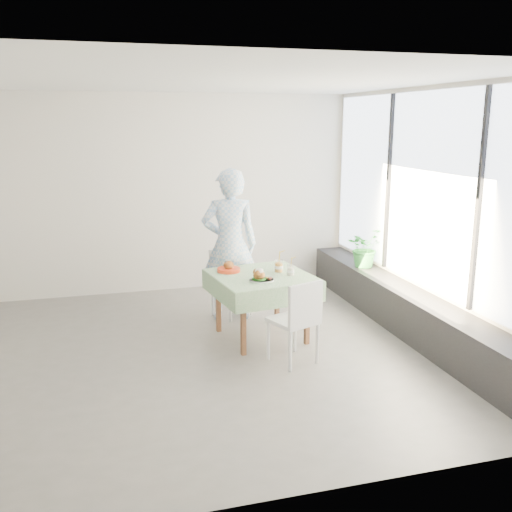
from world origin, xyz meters
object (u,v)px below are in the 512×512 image
object	(u,v)px
cafe_table	(261,299)
chair_far	(231,295)
diner	(230,245)
juice_cup_orange	(279,266)
potted_plant	(365,247)
main_dish	(260,277)
chair_near	(294,337)

from	to	relation	value
cafe_table	chair_far	xyz separation A→B (m)	(-0.15, 0.87, -0.20)
diner	juice_cup_orange	bearing A→B (deg)	128.40
chair_far	juice_cup_orange	world-z (taller)	juice_cup_orange
diner	potted_plant	xyz separation A→B (m)	(1.88, 0.13, -0.17)
cafe_table	potted_plant	size ratio (longest dim) A/B	2.21
chair_far	main_dish	xyz separation A→B (m)	(0.08, -1.10, 0.53)
potted_plant	juice_cup_orange	bearing A→B (deg)	-150.80
chair_near	cafe_table	bearing A→B (deg)	99.90
potted_plant	main_dish	bearing A→B (deg)	-147.68
chair_near	juice_cup_orange	world-z (taller)	juice_cup_orange
chair_far	main_dish	size ratio (longest dim) A/B	3.09
juice_cup_orange	chair_near	bearing A→B (deg)	-96.61
cafe_table	main_dish	distance (m)	0.41
juice_cup_orange	potted_plant	world-z (taller)	potted_plant
chair_far	chair_near	world-z (taller)	chair_near
chair_near	main_dish	xyz separation A→B (m)	(-0.21, 0.51, 0.52)
cafe_table	diner	world-z (taller)	diner
cafe_table	juice_cup_orange	xyz separation A→B (m)	(0.22, 0.07, 0.35)
main_dish	potted_plant	size ratio (longest dim) A/B	0.52
main_dish	juice_cup_orange	distance (m)	0.43
cafe_table	main_dish	size ratio (longest dim) A/B	4.28
chair_near	diner	bearing A→B (deg)	101.88
cafe_table	chair_far	distance (m)	0.91
cafe_table	juice_cup_orange	bearing A→B (deg)	17.20
diner	chair_far	bearing A→B (deg)	-98.83
juice_cup_orange	potted_plant	size ratio (longest dim) A/B	0.53
potted_plant	cafe_table	bearing A→B (deg)	-152.26
chair_near	juice_cup_orange	distance (m)	0.98
diner	cafe_table	bearing A→B (deg)	111.49
cafe_table	chair_near	size ratio (longest dim) A/B	1.34
potted_plant	chair_near	bearing A→B (deg)	-133.79
chair_far	potted_plant	size ratio (longest dim) A/B	1.59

